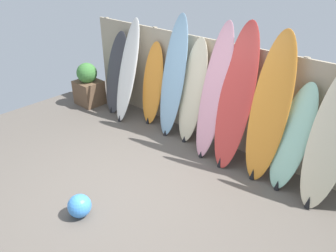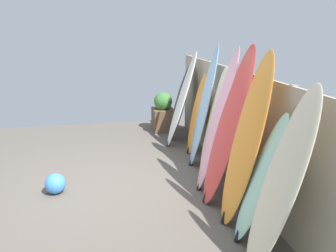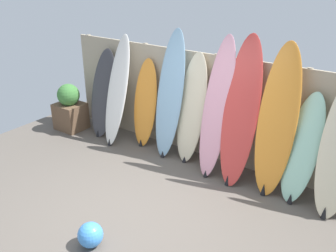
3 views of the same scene
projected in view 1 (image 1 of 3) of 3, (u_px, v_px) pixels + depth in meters
ground at (130, 188)px, 4.80m from camera, size 7.68×7.68×0.00m
fence_back at (214, 92)px, 5.67m from camera, size 6.08×0.11×1.80m
surfboard_charcoal_0 at (117, 74)px, 6.76m from camera, size 0.59×0.57×1.65m
surfboard_white_1 at (128, 72)px, 6.37m from camera, size 0.43×0.68×1.98m
surfboard_orange_2 at (152, 85)px, 6.30m from camera, size 0.50×0.42×1.59m
surfboard_skyblue_3 at (173, 78)px, 5.78m from camera, size 0.56×0.54×2.17m
surfboard_cream_4 at (192, 92)px, 5.64m from camera, size 0.55×0.48×1.84m
surfboard_pink_5 at (214, 93)px, 5.16m from camera, size 0.48×0.62×2.18m
surfboard_red_6 at (236, 99)px, 4.93m from camera, size 0.61×0.74×2.22m
surfboard_orange_7 at (269, 110)px, 4.62m from camera, size 0.59×0.60×2.19m
surfboard_seafoam_8 at (293, 138)px, 4.55m from camera, size 0.54×0.60×1.55m
surfboard_cream_9 at (330, 140)px, 4.14m from camera, size 0.53×0.62×1.94m
planter_box at (88, 85)px, 7.22m from camera, size 0.55×0.50×0.94m
beach_ball at (80, 206)px, 4.24m from camera, size 0.31×0.31×0.31m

